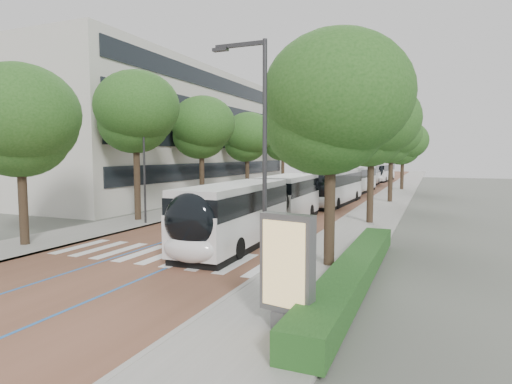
{
  "coord_description": "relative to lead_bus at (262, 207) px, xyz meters",
  "views": [
    {
      "loc": [
        11.62,
        -15.23,
        4.66
      ],
      "look_at": [
        1.67,
        8.58,
        2.4
      ],
      "focal_mm": 30.0,
      "sensor_mm": 36.0,
      "label": 1
    }
  ],
  "objects": [
    {
      "name": "ground",
      "position": [
        -2.35,
        -7.82,
        -1.63
      ],
      "size": [
        160.0,
        160.0,
        0.0
      ],
      "primitive_type": "plane",
      "color": "#51544C",
      "rests_on": "ground"
    },
    {
      "name": "road",
      "position": [
        -2.35,
        32.18,
        -1.62
      ],
      "size": [
        11.0,
        140.0,
        0.02
      ],
      "primitive_type": "cube",
      "color": "brown",
      "rests_on": "ground"
    },
    {
      "name": "sidewalk_left",
      "position": [
        -9.85,
        32.18,
        -1.57
      ],
      "size": [
        4.0,
        140.0,
        0.12
      ],
      "primitive_type": "cube",
      "color": "gray",
      "rests_on": "ground"
    },
    {
      "name": "sidewalk_right",
      "position": [
        5.15,
        32.18,
        -1.57
      ],
      "size": [
        4.0,
        140.0,
        0.12
      ],
      "primitive_type": "cube",
      "color": "gray",
      "rests_on": "ground"
    },
    {
      "name": "kerb_left",
      "position": [
        -7.95,
        32.18,
        -1.57
      ],
      "size": [
        0.2,
        140.0,
        0.14
      ],
      "primitive_type": "cube",
      "color": "gray",
      "rests_on": "ground"
    },
    {
      "name": "kerb_right",
      "position": [
        3.25,
        32.18,
        -1.57
      ],
      "size": [
        0.2,
        140.0,
        0.14
      ],
      "primitive_type": "cube",
      "color": "gray",
      "rests_on": "ground"
    },
    {
      "name": "zebra_crossing",
      "position": [
        -2.15,
        -6.82,
        -1.6
      ],
      "size": [
        10.55,
        3.6,
        0.01
      ],
      "color": "silver",
      "rests_on": "ground"
    },
    {
      "name": "lane_line_left",
      "position": [
        -3.95,
        32.18,
        -1.6
      ],
      "size": [
        0.12,
        126.0,
        0.01
      ],
      "primitive_type": "cube",
      "color": "#215EA9",
      "rests_on": "road"
    },
    {
      "name": "lane_line_right",
      "position": [
        -0.75,
        32.18,
        -1.6
      ],
      "size": [
        0.12,
        126.0,
        0.01
      ],
      "primitive_type": "cube",
      "color": "#215EA9",
      "rests_on": "road"
    },
    {
      "name": "office_building",
      "position": [
        -21.83,
        20.18,
        5.37
      ],
      "size": [
        18.11,
        40.0,
        14.0
      ],
      "color": "#B9B5AB",
      "rests_on": "ground"
    },
    {
      "name": "hedge",
      "position": [
        6.75,
        -7.82,
        -1.11
      ],
      "size": [
        1.2,
        14.0,
        0.8
      ],
      "primitive_type": "cube",
      "color": "#193E15",
      "rests_on": "sidewalk_right"
    },
    {
      "name": "streetlight_near",
      "position": [
        4.27,
        -10.82,
        3.19
      ],
      "size": [
        1.82,
        0.2,
        8.0
      ],
      "color": "#303033",
      "rests_on": "sidewalk_right"
    },
    {
      "name": "streetlight_far",
      "position": [
        4.27,
        14.18,
        3.19
      ],
      "size": [
        1.82,
        0.2,
        8.0
      ],
      "color": "#303033",
      "rests_on": "sidewalk_right"
    },
    {
      "name": "lamp_post_left",
      "position": [
        -8.45,
        0.18,
        2.49
      ],
      "size": [
        0.14,
        0.14,
        8.0
      ],
      "primitive_type": "cylinder",
      "color": "#303033",
      "rests_on": "sidewalk_left"
    },
    {
      "name": "trees_left",
      "position": [
        -9.85,
        18.31,
        5.05
      ],
      "size": [
        6.35,
        61.04,
        9.83
      ],
      "color": "black",
      "rests_on": "ground"
    },
    {
      "name": "trees_right",
      "position": [
        5.35,
        13.49,
        4.59
      ],
      "size": [
        5.93,
        47.88,
        8.96
      ],
      "color": "black",
      "rests_on": "ground"
    },
    {
      "name": "lead_bus",
      "position": [
        0.0,
        0.0,
        0.0
      ],
      "size": [
        3.05,
        18.46,
        3.2
      ],
      "rotation": [
        0.0,
        0.0,
        0.03
      ],
      "color": "black",
      "rests_on": "ground"
    },
    {
      "name": "bus_queued_0",
      "position": [
        0.68,
        16.33,
        -0.0
      ],
      "size": [
        3.06,
        12.49,
        3.2
      ],
      "rotation": [
        0.0,
        0.0,
        -0.04
      ],
      "color": "silver",
      "rests_on": "ground"
    },
    {
      "name": "bus_queued_1",
      "position": [
        0.45,
        29.17,
        -0.0
      ],
      "size": [
        3.23,
        12.52,
        3.2
      ],
      "rotation": [
        0.0,
        0.0,
        -0.06
      ],
      "color": "silver",
      "rests_on": "ground"
    },
    {
      "name": "bus_queued_2",
      "position": [
        0.01,
        41.87,
        -0.0
      ],
      "size": [
        2.57,
        12.4,
        3.2
      ],
      "rotation": [
        0.0,
        0.0,
        -0.0
      ],
      "color": "silver",
      "rests_on": "ground"
    },
    {
      "name": "bus_queued_3",
      "position": [
        0.74,
        54.65,
        -0.0
      ],
      "size": [
        3.17,
        12.51,
        3.2
      ],
      "rotation": [
        0.0,
        0.0,
        -0.05
      ],
      "color": "silver",
      "rests_on": "ground"
    },
    {
      "name": "ad_panel",
      "position": [
        5.82,
        -12.7,
        0.08
      ],
      "size": [
        1.5,
        0.68,
        3.02
      ],
      "rotation": [
        0.0,
        0.0,
        -0.19
      ],
      "color": "#59595B",
      "rests_on": "sidewalk_right"
    }
  ]
}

